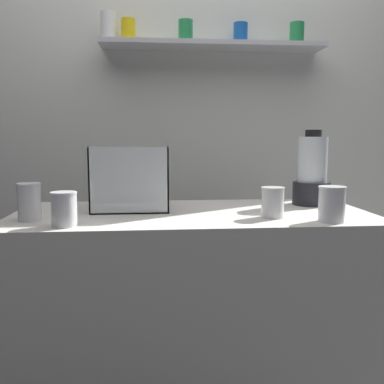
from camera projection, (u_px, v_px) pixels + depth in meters
name	position (u px, v px, depth m)	size (l,w,h in m)	color
counter	(192.00, 320.00, 1.75)	(1.40, 0.64, 0.90)	beige
back_wall_unit	(181.00, 125.00, 2.40)	(2.60, 0.24, 2.50)	silver
carrot_display_bin	(133.00, 190.00, 1.74)	(0.31, 0.22, 0.26)	white
blender_pitcher	(312.00, 174.00, 1.87)	(0.16, 0.16, 0.33)	black
juice_cup_orange_far_left	(29.00, 203.00, 1.52)	(0.08, 0.08, 0.13)	white
juice_cup_pomegranate_left	(64.00, 210.00, 1.42)	(0.09, 0.09, 0.12)	white
juice_cup_mango_middle	(273.00, 204.00, 1.57)	(0.09, 0.09, 0.11)	white
juice_cup_mango_right	(332.00, 207.00, 1.49)	(0.09, 0.09, 0.12)	white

